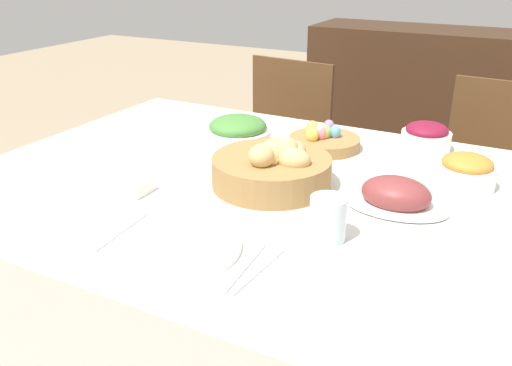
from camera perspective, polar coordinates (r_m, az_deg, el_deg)
The scene contains 16 objects.
dining_table at distance 1.62m, azimuth 1.47°, elevation -12.94°, with size 1.65×1.17×0.78m.
chair_far_right at distance 2.29m, azimuth 23.32°, elevation -0.66°, with size 0.45×0.45×0.89m.
chair_far_left at distance 2.50m, azimuth 2.10°, elevation 3.33°, with size 0.47×0.47×0.89m.
sideboard at distance 3.27m, azimuth 17.38°, elevation 6.88°, with size 1.30×0.44×0.95m.
bread_basket at distance 1.40m, azimuth 1.77°, elevation 1.51°, with size 0.31×0.31×0.13m.
egg_basket at distance 1.70m, azimuth 7.14°, elevation 4.50°, with size 0.22×0.22×0.08m.
ham_platter at distance 1.34m, azimuth 14.50°, elevation -1.32°, with size 0.26×0.18×0.08m.
green_salad_bowl at distance 1.68m, azimuth -1.93°, elevation 5.28°, with size 0.21×0.21×0.10m.
beet_salad_bowl at distance 1.75m, azimuth 17.48°, elevation 4.69°, with size 0.15×0.15×0.09m.
carrot_bowl at distance 1.50m, azimuth 21.25°, elevation 1.13°, with size 0.15×0.15×0.09m.
dinner_plate at distance 1.14m, azimuth -8.11°, elevation -6.71°, with size 0.26×0.26×0.01m.
fork at distance 1.23m, azimuth -14.03°, elevation -4.98°, with size 0.02×0.18×0.00m.
knife at distance 1.07m, azimuth -1.22°, elevation -8.86°, with size 0.02×0.18×0.00m.
spoon at distance 1.05m, azimuth 0.23°, elevation -9.27°, with size 0.02×0.18×0.00m.
drinking_cup at distance 1.15m, azimuth 7.58°, elevation -3.73°, with size 0.08×0.08×0.10m.
butter_dish at distance 1.42m, azimuth -13.41°, elevation -0.21°, with size 0.12×0.07×0.03m.
Camera 1 is at (0.57, -1.17, 1.35)m, focal length 38.00 mm.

